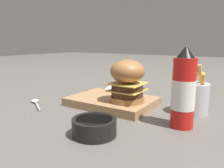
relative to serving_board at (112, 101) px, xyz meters
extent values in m
plane|color=#5B5651|center=(0.02, -0.04, -0.01)|extent=(6.00, 6.00, 0.00)
cube|color=#A37A51|center=(0.00, 0.00, 0.00)|extent=(0.30, 0.21, 0.03)
cylinder|color=#9E6638|center=(0.07, -0.02, 0.02)|extent=(0.11, 0.11, 0.02)
cylinder|color=#422819|center=(0.07, -0.02, 0.04)|extent=(0.11, 0.11, 0.02)
cube|color=#EAC656|center=(0.07, -0.02, 0.05)|extent=(0.11, 0.11, 0.00)
cylinder|color=#422819|center=(0.07, -0.02, 0.07)|extent=(0.11, 0.11, 0.02)
cube|color=#EAC656|center=(0.07, -0.02, 0.08)|extent=(0.11, 0.11, 0.00)
ellipsoid|color=#9E6638|center=(0.07, -0.02, 0.12)|extent=(0.11, 0.11, 0.08)
cylinder|color=red|center=(0.27, -0.07, 0.08)|extent=(0.06, 0.06, 0.19)
cylinder|color=white|center=(0.27, -0.07, 0.08)|extent=(0.06, 0.06, 0.08)
cone|color=black|center=(0.27, -0.07, 0.19)|extent=(0.05, 0.05, 0.03)
cylinder|color=#B7B7BC|center=(0.27, 0.06, 0.04)|extent=(0.09, 0.09, 0.10)
cube|color=gold|center=(0.25, 0.06, 0.09)|extent=(0.02, 0.04, 0.08)
cube|color=gold|center=(0.28, 0.09, 0.08)|extent=(0.02, 0.02, 0.07)
cube|color=gold|center=(0.28, 0.08, 0.10)|extent=(0.02, 0.04, 0.10)
cube|color=gold|center=(0.26, 0.07, 0.09)|extent=(0.04, 0.01, 0.10)
cube|color=gold|center=(0.29, 0.05, 0.08)|extent=(0.01, 0.03, 0.08)
cube|color=gold|center=(0.26, 0.05, 0.09)|extent=(0.03, 0.02, 0.08)
cube|color=gold|center=(0.27, 0.06, 0.08)|extent=(0.01, 0.02, 0.07)
cylinder|color=black|center=(0.11, -0.24, 0.01)|extent=(0.11, 0.11, 0.04)
cylinder|color=#CC4C33|center=(0.11, -0.24, 0.03)|extent=(0.09, 0.09, 0.01)
cylinder|color=silver|center=(-0.20, -0.17, -0.01)|extent=(0.09, 0.06, 0.01)
ellipsoid|color=silver|center=(-0.27, -0.13, -0.01)|extent=(0.05, 0.05, 0.01)
cylinder|color=#B21E14|center=(-0.21, 0.13, -0.01)|extent=(0.05, 0.05, 0.00)
cube|color=beige|center=(-0.12, 0.25, -0.01)|extent=(0.18, 0.18, 0.00)
camera|label=1|loc=(0.42, -0.64, 0.21)|focal=35.00mm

